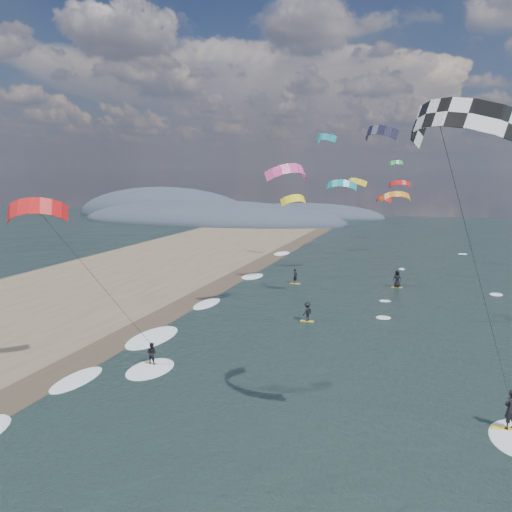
% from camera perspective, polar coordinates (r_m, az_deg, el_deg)
% --- Properties ---
extents(ground, '(260.00, 260.00, 0.00)m').
position_cam_1_polar(ground, '(26.77, -6.04, -19.04)').
color(ground, black).
rests_on(ground, ground).
extents(wet_sand_strip, '(3.00, 240.00, 0.00)m').
position_cam_1_polar(wet_sand_strip, '(40.29, -16.21, -9.56)').
color(wet_sand_strip, '#382D23').
rests_on(wet_sand_strip, ground).
extents(coastal_hills, '(80.00, 41.00, 15.00)m').
position_cam_1_polar(coastal_hills, '(141.02, -5.27, 3.76)').
color(coastal_hills, '#3D4756').
rests_on(coastal_hills, ground).
extents(kitesurfer_near_a, '(8.05, 9.75, 15.45)m').
position_cam_1_polar(kitesurfer_near_a, '(23.22, 19.14, 7.21)').
color(kitesurfer_near_a, yellow).
rests_on(kitesurfer_near_a, ground).
extents(kitesurfer_near_b, '(6.80, 8.69, 11.71)m').
position_cam_1_polar(kitesurfer_near_b, '(33.77, -17.25, -1.10)').
color(kitesurfer_near_b, yellow).
rests_on(kitesurfer_near_b, ground).
extents(far_kitesurfers, '(11.77, 16.85, 1.84)m').
position_cam_1_polar(far_kitesurfers, '(55.35, 8.96, -3.38)').
color(far_kitesurfers, yellow).
rests_on(far_kitesurfers, ground).
extents(bg_kite_field, '(12.73, 72.78, 10.56)m').
position_cam_1_polar(bg_kite_field, '(77.04, 10.81, 7.75)').
color(bg_kite_field, yellow).
rests_on(bg_kite_field, ground).
extents(shoreline_surf, '(2.40, 79.40, 0.11)m').
position_cam_1_polar(shoreline_surf, '(43.55, -11.39, -7.99)').
color(shoreline_surf, white).
rests_on(shoreline_surf, ground).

